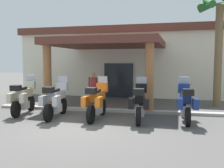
# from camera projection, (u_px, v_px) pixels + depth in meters

# --- Properties ---
(ground_plane) EXTENTS (80.00, 80.00, 0.00)m
(ground_plane) POSITION_uv_depth(u_px,v_px,m) (78.00, 127.00, 8.78)
(ground_plane) COLOR #514F4C
(motel_building) EXTENTS (14.17, 12.20, 4.42)m
(motel_building) POSITION_uv_depth(u_px,v_px,m) (129.00, 61.00, 18.95)
(motel_building) COLOR silver
(motel_building) RESTS_ON ground_plane
(motorcycle_cream) EXTENTS (0.81, 2.21, 1.61)m
(motorcycle_cream) POSITION_uv_depth(u_px,v_px,m) (23.00, 97.00, 10.89)
(motorcycle_cream) COLOR black
(motorcycle_cream) RESTS_ON ground_plane
(motorcycle_silver) EXTENTS (0.72, 2.21, 1.61)m
(motorcycle_silver) POSITION_uv_depth(u_px,v_px,m) (56.00, 100.00, 10.15)
(motorcycle_silver) COLOR black
(motorcycle_silver) RESTS_ON ground_plane
(motorcycle_orange) EXTENTS (0.71, 2.21, 1.61)m
(motorcycle_orange) POSITION_uv_depth(u_px,v_px,m) (97.00, 101.00, 9.88)
(motorcycle_orange) COLOR black
(motorcycle_orange) RESTS_ON ground_plane
(motorcycle_black) EXTENTS (0.72, 2.21, 1.61)m
(motorcycle_black) POSITION_uv_depth(u_px,v_px,m) (140.00, 102.00, 9.55)
(motorcycle_black) COLOR black
(motorcycle_black) RESTS_ON ground_plane
(motorcycle_blue) EXTENTS (0.72, 2.21, 1.61)m
(motorcycle_blue) POSITION_uv_depth(u_px,v_px,m) (186.00, 103.00, 9.47)
(motorcycle_blue) COLOR black
(motorcycle_blue) RESTS_ON ground_plane
(pedestrian) EXTENTS (0.53, 0.32, 1.66)m
(pedestrian) POSITION_uv_depth(u_px,v_px,m) (94.00, 86.00, 13.08)
(pedestrian) COLOR brown
(pedestrian) RESTS_ON ground_plane
(palm_tree_near_portico) EXTENTS (2.23, 2.25, 5.74)m
(palm_tree_near_portico) POSITION_uv_depth(u_px,v_px,m) (219.00, 20.00, 12.49)
(palm_tree_near_portico) COLOR brown
(palm_tree_near_portico) RESTS_ON ground_plane
(curb_strip) EXTENTS (10.23, 0.36, 0.12)m
(curb_strip) POSITION_uv_depth(u_px,v_px,m) (106.00, 110.00, 11.48)
(curb_strip) COLOR #ADA89E
(curb_strip) RESTS_ON ground_plane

